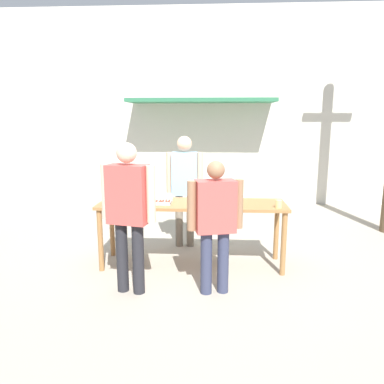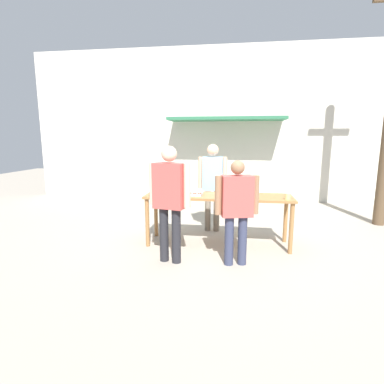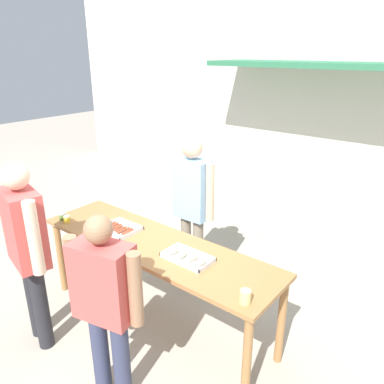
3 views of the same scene
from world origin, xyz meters
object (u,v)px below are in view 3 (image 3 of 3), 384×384
at_px(condiment_jar_ketchup, 67,219).
at_px(person_customer_with_cup, 105,297).
at_px(food_tray_sausages, 120,229).
at_px(food_tray_buns, 188,257).
at_px(beer_cup, 245,297).
at_px(condiment_jar_mustard, 62,217).
at_px(person_customer_holding_hotdog, 27,242).
at_px(person_server_behind_table, 192,199).

distance_m(condiment_jar_ketchup, person_customer_with_cup, 1.49).
distance_m(food_tray_sausages, condiment_jar_ketchup, 0.63).
xyz_separation_m(condiment_jar_ketchup, person_customer_with_cup, (1.36, -0.60, -0.01)).
xyz_separation_m(food_tray_buns, beer_cup, (0.70, -0.20, 0.03)).
distance_m(condiment_jar_mustard, condiment_jar_ketchup, 0.09).
height_order(condiment_jar_mustard, beer_cup, beer_cup).
distance_m(food_tray_buns, condiment_jar_ketchup, 1.49).
relative_size(condiment_jar_mustard, person_customer_with_cup, 0.05).
distance_m(food_tray_buns, person_customer_holding_hotdog, 1.40).
relative_size(food_tray_buns, beer_cup, 4.26).
xyz_separation_m(condiment_jar_mustard, person_server_behind_table, (0.98, 1.01, 0.13)).
height_order(food_tray_buns, person_customer_holding_hotdog, person_customer_holding_hotdog).
bearing_deg(beer_cup, condiment_jar_mustard, -179.80).
bearing_deg(condiment_jar_mustard, person_customer_with_cup, -22.52).
height_order(condiment_jar_mustard, condiment_jar_ketchup, same).
distance_m(beer_cup, person_customer_holding_hotdog, 1.92).
bearing_deg(person_customer_holding_hotdog, condiment_jar_mustard, -41.15).
distance_m(food_tray_sausages, person_customer_with_cup, 1.12).
xyz_separation_m(food_tray_buns, person_customer_with_cup, (-0.11, -0.81, 0.01)).
distance_m(food_tray_buns, person_customer_with_cup, 0.82).
bearing_deg(food_tray_sausages, food_tray_buns, -0.03).
xyz_separation_m(food_tray_sausages, condiment_jar_ketchup, (-0.59, -0.22, 0.02)).
bearing_deg(food_tray_buns, food_tray_sausages, 179.97).
distance_m(condiment_jar_ketchup, beer_cup, 2.18).
relative_size(condiment_jar_ketchup, beer_cup, 0.68).
relative_size(food_tray_buns, person_customer_with_cup, 0.28).
xyz_separation_m(condiment_jar_ketchup, beer_cup, (2.18, 0.01, 0.02)).
bearing_deg(person_server_behind_table, food_tray_buns, -54.07).
distance_m(food_tray_sausages, food_tray_buns, 0.89).
bearing_deg(condiment_jar_mustard, condiment_jar_ketchup, -4.26).
height_order(food_tray_sausages, food_tray_buns, food_tray_buns).
bearing_deg(condiment_jar_mustard, person_server_behind_table, 45.94).
relative_size(condiment_jar_mustard, person_server_behind_table, 0.04).
height_order(food_tray_sausages, person_customer_holding_hotdog, person_customer_holding_hotdog).
height_order(food_tray_buns, beer_cup, beer_cup).
height_order(condiment_jar_ketchup, person_customer_with_cup, person_customer_with_cup).
xyz_separation_m(condiment_jar_mustard, condiment_jar_ketchup, (0.09, -0.01, 0.00)).
xyz_separation_m(food_tray_buns, condiment_jar_mustard, (-1.57, -0.21, 0.02)).
distance_m(person_server_behind_table, person_customer_holding_hotdog, 1.73).
height_order(food_tray_sausages, condiment_jar_ketchup, condiment_jar_ketchup).
relative_size(beer_cup, person_server_behind_table, 0.06).
bearing_deg(person_server_behind_table, person_customer_holding_hotdog, -107.83).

